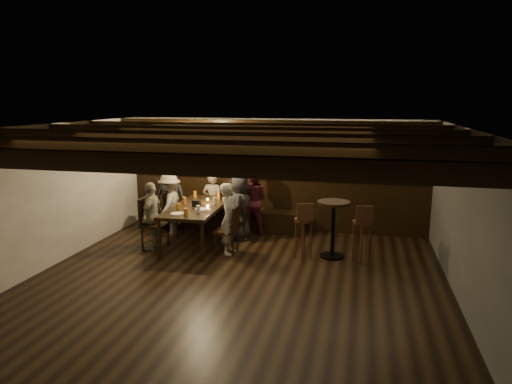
% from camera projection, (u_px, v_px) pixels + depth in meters
% --- Properties ---
extents(room, '(7.00, 7.00, 7.00)m').
position_uv_depth(room, '(248.00, 191.00, 8.74)').
color(room, black).
rests_on(room, ground).
extents(dining_table, '(1.00, 2.08, 0.77)m').
position_uv_depth(dining_table, '(197.00, 209.00, 8.87)').
color(dining_table, black).
rests_on(dining_table, floor).
extents(chair_left_near, '(0.41, 0.41, 0.87)m').
position_uv_depth(chair_left_near, '(172.00, 223.00, 9.53)').
color(chair_left_near, black).
rests_on(chair_left_near, floor).
extents(chair_left_far, '(0.47, 0.47, 0.98)m').
position_uv_depth(chair_left_far, '(154.00, 233.00, 8.66)').
color(chair_left_far, black).
rests_on(chair_left_far, floor).
extents(chair_right_near, '(0.42, 0.42, 0.88)m').
position_uv_depth(chair_right_near, '(239.00, 226.00, 9.26)').
color(chair_right_near, black).
rests_on(chair_right_near, floor).
extents(chair_right_far, '(0.42, 0.42, 0.89)m').
position_uv_depth(chair_right_far, '(228.00, 239.00, 8.39)').
color(chair_right_far, black).
rests_on(chair_right_far, floor).
extents(person_bench_left, '(0.69, 0.47, 1.38)m').
position_uv_depth(person_bench_left, '(171.00, 198.00, 9.91)').
color(person_bench_left, '#272729').
rests_on(person_bench_left, floor).
extents(person_bench_centre, '(0.47, 0.32, 1.25)m').
position_uv_depth(person_bench_centre, '(213.00, 201.00, 9.90)').
color(person_bench_centre, gray).
rests_on(person_bench_centre, floor).
extents(person_bench_right, '(0.71, 0.57, 1.42)m').
position_uv_depth(person_bench_right, '(252.00, 200.00, 9.57)').
color(person_bench_right, '#541D26').
rests_on(person_bench_right, floor).
extents(person_left_near, '(0.52, 0.86, 1.31)m').
position_uv_depth(person_left_near, '(170.00, 205.00, 9.46)').
color(person_left_near, gray).
rests_on(person_left_near, floor).
extents(person_left_far, '(0.34, 0.77, 1.29)m').
position_uv_depth(person_left_far, '(152.00, 216.00, 8.59)').
color(person_left_far, '#A09780').
rests_on(person_left_far, floor).
extents(person_right_near, '(0.45, 0.67, 1.33)m').
position_uv_depth(person_right_near, '(240.00, 207.00, 9.17)').
color(person_right_near, '#27282A').
rests_on(person_right_near, floor).
extents(person_right_far, '(0.33, 0.49, 1.32)m').
position_uv_depth(person_right_far, '(229.00, 219.00, 8.31)').
color(person_right_far, '#B2A596').
rests_on(person_right_far, floor).
extents(pint_a, '(0.07, 0.07, 0.14)m').
position_uv_depth(pint_a, '(195.00, 194.00, 9.57)').
color(pint_a, '#BF7219').
rests_on(pint_a, dining_table).
extents(pint_b, '(0.07, 0.07, 0.14)m').
position_uv_depth(pint_b, '(219.00, 196.00, 9.43)').
color(pint_b, '#BF7219').
rests_on(pint_b, dining_table).
extents(pint_c, '(0.07, 0.07, 0.14)m').
position_uv_depth(pint_c, '(184.00, 200.00, 9.00)').
color(pint_c, '#BF7219').
rests_on(pint_c, dining_table).
extents(pint_d, '(0.07, 0.07, 0.14)m').
position_uv_depth(pint_d, '(215.00, 201.00, 8.98)').
color(pint_d, silver).
rests_on(pint_d, dining_table).
extents(pint_e, '(0.07, 0.07, 0.14)m').
position_uv_depth(pint_e, '(178.00, 207.00, 8.46)').
color(pint_e, '#BF7219').
rests_on(pint_e, dining_table).
extents(pint_f, '(0.07, 0.07, 0.14)m').
position_uv_depth(pint_f, '(198.00, 209.00, 8.28)').
color(pint_f, silver).
rests_on(pint_f, dining_table).
extents(pint_g, '(0.07, 0.07, 0.14)m').
position_uv_depth(pint_g, '(186.00, 212.00, 8.07)').
color(pint_g, '#BF7219').
rests_on(pint_g, dining_table).
extents(plate_near, '(0.24, 0.24, 0.01)m').
position_uv_depth(plate_near, '(177.00, 214.00, 8.22)').
color(plate_near, white).
rests_on(plate_near, dining_table).
extents(plate_far, '(0.24, 0.24, 0.01)m').
position_uv_depth(plate_far, '(201.00, 209.00, 8.54)').
color(plate_far, white).
rests_on(plate_far, dining_table).
extents(condiment_caddy, '(0.15, 0.10, 0.12)m').
position_uv_depth(condiment_caddy, '(196.00, 203.00, 8.80)').
color(condiment_caddy, black).
rests_on(condiment_caddy, dining_table).
extents(candle, '(0.05, 0.05, 0.05)m').
position_uv_depth(candle, '(208.00, 201.00, 9.12)').
color(candle, beige).
rests_on(candle, dining_table).
extents(high_top_table, '(0.58, 0.58, 1.03)m').
position_uv_depth(high_top_table, '(333.00, 221.00, 8.10)').
color(high_top_table, black).
rests_on(high_top_table, floor).
extents(bar_stool_left, '(0.35, 0.37, 1.05)m').
position_uv_depth(bar_stool_left, '(303.00, 238.00, 8.07)').
color(bar_stool_left, '#311D0F').
rests_on(bar_stool_left, floor).
extents(bar_stool_right, '(0.34, 0.36, 1.05)m').
position_uv_depth(bar_stool_right, '(361.00, 241.00, 7.89)').
color(bar_stool_right, '#311D0F').
rests_on(bar_stool_right, floor).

